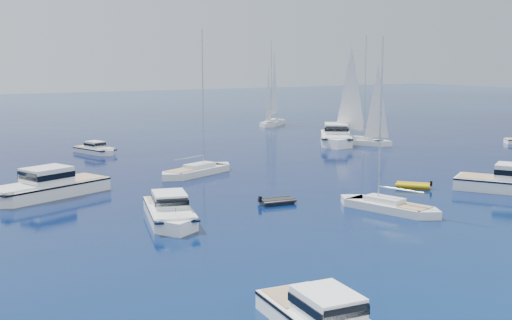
# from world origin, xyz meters

# --- Properties ---
(ground) EXTENTS (400.00, 400.00, 0.00)m
(ground) POSITION_xyz_m (0.00, 0.00, 0.00)
(ground) COLOR navy
(ground) RESTS_ON ground
(motor_cruiser_left) EXTENTS (5.72, 10.49, 2.63)m
(motor_cruiser_left) POSITION_xyz_m (-11.20, 13.08, 0.00)
(motor_cruiser_left) COLOR white
(motor_cruiser_left) RESTS_ON ground
(motor_cruiser_centre) EXTENTS (12.78, 7.86, 3.22)m
(motor_cruiser_centre) POSITION_xyz_m (-17.03, 26.09, 0.00)
(motor_cruiser_centre) COLOR white
(motor_cruiser_centre) RESTS_ON ground
(motor_cruiser_distant) EXTENTS (11.29, 13.36, 3.55)m
(motor_cruiser_distant) POSITION_xyz_m (26.00, 41.35, 0.00)
(motor_cruiser_distant) COLOR white
(motor_cruiser_distant) RESTS_ON ground
(motor_cruiser_horizon) EXTENTS (4.42, 7.67, 1.93)m
(motor_cruiser_horizon) POSITION_xyz_m (-5.53, 49.15, 0.00)
(motor_cruiser_horizon) COLOR silver
(motor_cruiser_horizon) RESTS_ON ground
(sailboat_mid_r) EXTENTS (4.87, 9.71, 13.81)m
(sailboat_mid_r) POSITION_xyz_m (4.54, 7.34, 0.00)
(sailboat_mid_r) COLOR silver
(sailboat_mid_r) RESTS_ON ground
(sailboat_centre) EXTENTS (10.53, 6.31, 15.11)m
(sailboat_centre) POSITION_xyz_m (-1.22, 29.27, 0.00)
(sailboat_centre) COLOR silver
(sailboat_centre) RESTS_ON ground
(sailboat_sails_r) EXTENTS (7.94, 10.25, 15.35)m
(sailboat_sails_r) POSITION_xyz_m (27.92, 39.28, 0.00)
(sailboat_sails_r) COLOR white
(sailboat_sails_r) RESTS_ON ground
(sailboat_sails_far) EXTENTS (9.59, 9.00, 15.36)m
(sailboat_sails_far) POSITION_xyz_m (32.19, 67.43, 0.00)
(sailboat_sails_far) COLOR silver
(sailboat_sails_far) RESTS_ON ground
(tender_yellow) EXTENTS (3.45, 3.57, 0.95)m
(tender_yellow) POSITION_xyz_m (12.50, 12.78, 0.00)
(tender_yellow) COLOR #CBA10B
(tender_yellow) RESTS_ON ground
(tender_grey_near) EXTENTS (3.19, 2.08, 0.95)m
(tender_grey_near) POSITION_xyz_m (-1.55, 13.77, 0.00)
(tender_grey_near) COLOR black
(tender_grey_near) RESTS_ON ground
(tender_grey_far) EXTENTS (3.99, 2.94, 0.95)m
(tender_grey_far) POSITION_xyz_m (-15.47, 31.82, 0.00)
(tender_grey_far) COLOR black
(tender_grey_far) RESTS_ON ground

